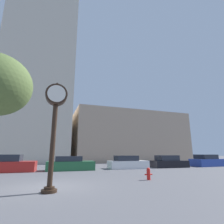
{
  "coord_description": "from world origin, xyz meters",
  "views": [
    {
      "loc": [
        0.01,
        -9.07,
        1.52
      ],
      "look_at": [
        6.82,
        10.8,
        6.49
      ],
      "focal_mm": 28.0,
      "sensor_mm": 36.0,
      "label": 1
    }
  ],
  "objects_px": {
    "car_black": "(168,162)",
    "fire_hydrant_near": "(148,174)",
    "street_clock": "(55,115)",
    "car_white": "(127,163)",
    "car_green": "(70,164)",
    "car_blue": "(207,161)",
    "car_red": "(7,165)"
  },
  "relations": [
    {
      "from": "car_black",
      "to": "fire_hydrant_near",
      "type": "xyz_separation_m",
      "value": [
        -6.91,
        -7.48,
        -0.19
      ]
    },
    {
      "from": "street_clock",
      "to": "fire_hydrant_near",
      "type": "distance_m",
      "value": 6.38
    },
    {
      "from": "car_white",
      "to": "street_clock",
      "type": "bearing_deg",
      "value": -127.28
    },
    {
      "from": "car_green",
      "to": "car_blue",
      "type": "distance_m",
      "value": 16.23
    },
    {
      "from": "street_clock",
      "to": "car_blue",
      "type": "bearing_deg",
      "value": 26.91
    },
    {
      "from": "car_blue",
      "to": "street_clock",
      "type": "bearing_deg",
      "value": -154.45
    },
    {
      "from": "car_white",
      "to": "fire_hydrant_near",
      "type": "xyz_separation_m",
      "value": [
        -2.04,
        -7.64,
        -0.19
      ]
    },
    {
      "from": "car_green",
      "to": "car_black",
      "type": "height_order",
      "value": "car_black"
    },
    {
      "from": "car_green",
      "to": "car_blue",
      "type": "bearing_deg",
      "value": 1.09
    },
    {
      "from": "street_clock",
      "to": "fire_hydrant_near",
      "type": "xyz_separation_m",
      "value": [
        5.49,
        1.68,
        -2.79
      ]
    },
    {
      "from": "fire_hydrant_near",
      "to": "street_clock",
      "type": "bearing_deg",
      "value": -162.99
    },
    {
      "from": "car_black",
      "to": "fire_hydrant_near",
      "type": "bearing_deg",
      "value": -129.3
    },
    {
      "from": "car_red",
      "to": "car_green",
      "type": "distance_m",
      "value": 5.17
    },
    {
      "from": "car_white",
      "to": "car_black",
      "type": "relative_size",
      "value": 1.0
    },
    {
      "from": "car_red",
      "to": "car_white",
      "type": "relative_size",
      "value": 1.1
    },
    {
      "from": "car_blue",
      "to": "fire_hydrant_near",
      "type": "height_order",
      "value": "car_blue"
    },
    {
      "from": "street_clock",
      "to": "car_blue",
      "type": "height_order",
      "value": "street_clock"
    },
    {
      "from": "street_clock",
      "to": "fire_hydrant_near",
      "type": "relative_size",
      "value": 6.74
    },
    {
      "from": "car_red",
      "to": "fire_hydrant_near",
      "type": "distance_m",
      "value": 11.79
    },
    {
      "from": "street_clock",
      "to": "car_green",
      "type": "height_order",
      "value": "street_clock"
    },
    {
      "from": "car_white",
      "to": "car_blue",
      "type": "height_order",
      "value": "car_blue"
    },
    {
      "from": "car_blue",
      "to": "car_green",
      "type": "bearing_deg",
      "value": 178.22
    },
    {
      "from": "car_black",
      "to": "car_white",
      "type": "bearing_deg",
      "value": -178.42
    },
    {
      "from": "street_clock",
      "to": "car_white",
      "type": "height_order",
      "value": "street_clock"
    },
    {
      "from": "car_red",
      "to": "car_black",
      "type": "height_order",
      "value": "car_red"
    },
    {
      "from": "car_white",
      "to": "car_blue",
      "type": "xyz_separation_m",
      "value": [
        10.43,
        -0.2,
        0.04
      ]
    },
    {
      "from": "car_white",
      "to": "car_black",
      "type": "height_order",
      "value": "car_black"
    },
    {
      "from": "street_clock",
      "to": "car_green",
      "type": "bearing_deg",
      "value": 79.43
    },
    {
      "from": "car_green",
      "to": "car_black",
      "type": "bearing_deg",
      "value": 1.11
    },
    {
      "from": "car_green",
      "to": "car_white",
      "type": "height_order",
      "value": "car_white"
    },
    {
      "from": "car_white",
      "to": "fire_hydrant_near",
      "type": "relative_size",
      "value": 5.89
    },
    {
      "from": "car_black",
      "to": "fire_hydrant_near",
      "type": "distance_m",
      "value": 10.18
    }
  ]
}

